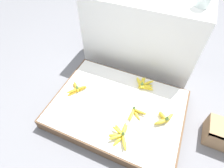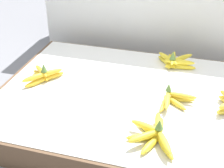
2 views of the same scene
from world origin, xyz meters
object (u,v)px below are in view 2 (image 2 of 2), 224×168
Objects in this scene: banana_bunch_front_midright at (154,134)px; banana_bunch_middle_left at (43,75)px; banana_bunch_middle_midright at (173,99)px; banana_bunch_back_midright at (175,61)px.

banana_bunch_front_midright is 0.68m from banana_bunch_middle_left.
banana_bunch_back_midright is (-0.03, 0.37, 0.00)m from banana_bunch_middle_midright.
banana_bunch_middle_left is 0.71m from banana_bunch_back_midright.
banana_bunch_middle_midright is at bearing -85.08° from banana_bunch_back_midright.
banana_bunch_front_midright reaches higher than banana_bunch_middle_midright.
banana_bunch_middle_midright is (0.05, 0.26, -0.00)m from banana_bunch_front_midright.
banana_bunch_middle_left reaches higher than banana_bunch_middle_midright.
banana_bunch_front_midright and banana_bunch_back_midright have the same top height.
banana_bunch_middle_left is at bearing -151.51° from banana_bunch_back_midright.
banana_bunch_middle_midright is 0.37m from banana_bunch_back_midright.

